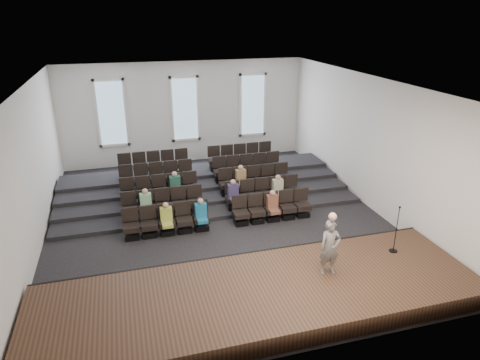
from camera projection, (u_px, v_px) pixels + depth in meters
name	position (u px, v px, depth m)	size (l,w,h in m)	color
ground	(218.00, 219.00, 15.87)	(14.00, 14.00, 0.00)	black
ceiling	(215.00, 83.00, 14.02)	(12.00, 14.00, 0.02)	white
wall_back	(185.00, 113.00, 21.22)	(12.00, 0.04, 5.00)	silver
wall_front	(293.00, 261.00, 8.67)	(12.00, 0.04, 5.00)	silver
wall_left	(30.00, 172.00, 13.43)	(0.04, 14.00, 5.00)	silver
wall_right	(369.00, 142.00, 16.47)	(0.04, 14.00, 5.00)	silver
stage	(261.00, 296.00, 11.22)	(11.80, 3.60, 0.50)	#48301F
stage_lip	(243.00, 261.00, 12.80)	(11.80, 0.06, 0.52)	black
risers	(201.00, 184.00, 18.63)	(11.80, 4.80, 0.60)	black
seating_rows	(209.00, 187.00, 17.00)	(6.80, 4.70, 1.67)	black
windows	(185.00, 109.00, 21.09)	(8.44, 0.10, 3.24)	white
audience	(215.00, 196.00, 15.86)	(5.45, 2.64, 1.10)	#A7B448
speaker	(330.00, 247.00, 11.50)	(0.57, 0.38, 1.57)	slate
mic_stand	(395.00, 238.00, 12.67)	(0.25, 0.25, 1.49)	black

